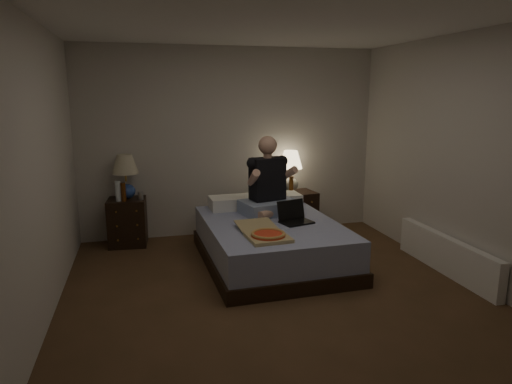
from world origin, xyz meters
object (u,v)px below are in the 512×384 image
object	(u,v)px
beer_bottle_right	(291,185)
laptop	(297,213)
lamp_left	(126,177)
bed	(271,242)
nightstand_left	(128,222)
pizza_box	(268,235)
beer_bottle_left	(123,192)
person	(269,176)
nightstand_right	(298,212)
soda_can	(141,196)
radiator	(446,255)
lamp_right	(290,171)
water_bottle	(118,191)

from	to	relation	value
beer_bottle_right	laptop	world-z (taller)	beer_bottle_right
lamp_left	beer_bottle_right	distance (m)	2.14
bed	lamp_left	distance (m)	2.02
nightstand_left	lamp_left	world-z (taller)	lamp_left
lamp_left	pizza_box	size ratio (longest dim) A/B	0.74
beer_bottle_left	person	world-z (taller)	person
nightstand_right	beer_bottle_right	world-z (taller)	beer_bottle_right
bed	nightstand_right	distance (m)	1.20
soda_can	beer_bottle_left	size ratio (longest dim) A/B	0.43
beer_bottle_right	laptop	size ratio (longest dim) A/B	0.68
nightstand_left	laptop	size ratio (longest dim) A/B	1.76
radiator	lamp_right	bearing A→B (deg)	122.24
nightstand_left	beer_bottle_right	world-z (taller)	beer_bottle_right
beer_bottle_left	person	xyz separation A→B (m)	(1.70, -0.57, 0.23)
laptop	radiator	size ratio (longest dim) A/B	0.21
radiator	nightstand_right	bearing A→B (deg)	120.93
lamp_left	laptop	world-z (taller)	lamp_left
beer_bottle_left	soda_can	bearing A→B (deg)	7.08
pizza_box	person	bearing A→B (deg)	69.31
water_bottle	beer_bottle_right	size ratio (longest dim) A/B	1.09
soda_can	beer_bottle_left	bearing A→B (deg)	-172.92
nightstand_left	person	world-z (taller)	person
soda_can	beer_bottle_right	xyz separation A→B (m)	(1.96, -0.03, 0.05)
beer_bottle_left	pizza_box	xyz separation A→B (m)	(1.42, -1.52, -0.20)
pizza_box	nightstand_right	bearing A→B (deg)	56.98
lamp_right	laptop	size ratio (longest dim) A/B	1.65
beer_bottle_right	person	xyz separation A→B (m)	(-0.47, -0.57, 0.25)
beer_bottle_left	laptop	bearing A→B (deg)	-29.12
lamp_right	nightstand_left	bearing A→B (deg)	-179.52
nightstand_left	beer_bottle_left	xyz separation A→B (m)	(-0.02, -0.11, 0.41)
water_bottle	person	distance (m)	1.87
beer_bottle_left	pizza_box	bearing A→B (deg)	-47.02
water_bottle	laptop	bearing A→B (deg)	-28.79
laptop	pizza_box	distance (m)	0.67
beer_bottle_right	radiator	xyz separation A→B (m)	(1.19, -1.70, -0.49)
water_bottle	soda_can	size ratio (longest dim) A/B	2.50
bed	soda_can	distance (m)	1.76
beer_bottle_right	bed	bearing A→B (deg)	-120.29
lamp_left	person	bearing A→B (deg)	-22.82
lamp_right	laptop	bearing A→B (deg)	-104.90
water_bottle	pizza_box	size ratio (longest dim) A/B	0.33
water_bottle	radiator	xyz separation A→B (m)	(3.41, -1.72, -0.52)
nightstand_left	radiator	bearing A→B (deg)	-24.06
lamp_left	beer_bottle_left	bearing A→B (deg)	-103.64
bed	soda_can	xyz separation A→B (m)	(-1.42, 0.96, 0.41)
bed	person	distance (m)	0.80
bed	lamp_left	size ratio (longest dim) A/B	3.40
beer_bottle_right	beer_bottle_left	bearing A→B (deg)	179.95
lamp_right	beer_bottle_left	world-z (taller)	lamp_right
laptop	lamp_right	bearing A→B (deg)	59.71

